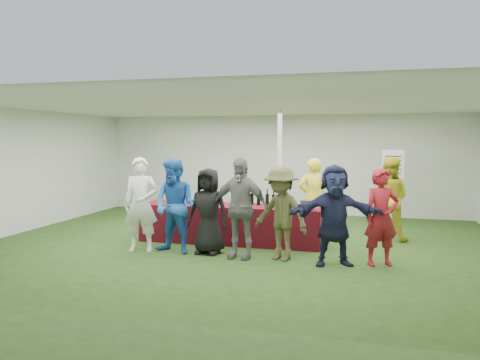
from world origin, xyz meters
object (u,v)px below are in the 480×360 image
(dump_bucket, at_px, (307,205))
(customer_5, at_px, (334,215))
(wine_list_sign, at_px, (393,171))
(staff_back, at_px, (389,199))
(customer_0, at_px, (141,204))
(customer_4, at_px, (281,214))
(customer_3, at_px, (240,208))
(customer_1, at_px, (175,206))
(staff_pourer, at_px, (313,198))
(serving_table, at_px, (230,224))
(customer_2, at_px, (208,211))
(customer_6, at_px, (381,217))

(dump_bucket, height_order, customer_5, customer_5)
(wine_list_sign, bearing_deg, staff_back, -95.72)
(customer_0, relative_size, customer_4, 1.09)
(customer_3, distance_m, customer_5, 1.61)
(dump_bucket, bearing_deg, customer_5, -60.00)
(customer_5, bearing_deg, customer_0, 162.31)
(wine_list_sign, relative_size, customer_1, 1.05)
(customer_0, distance_m, customer_4, 2.59)
(staff_pourer, xyz_separation_m, customer_3, (-1.04, -1.96, 0.04))
(customer_0, distance_m, customer_3, 1.87)
(dump_bucket, xyz_separation_m, staff_pourer, (-0.01, 1.07, -0.01))
(staff_back, bearing_deg, customer_4, 58.69)
(staff_pourer, bearing_deg, serving_table, 10.52)
(staff_pourer, height_order, customer_3, customer_3)
(customer_4, bearing_deg, wine_list_sign, 85.80)
(customer_4, bearing_deg, dump_bucket, 92.39)
(customer_1, xyz_separation_m, customer_4, (1.92, 0.01, -0.06))
(serving_table, relative_size, dump_bucket, 13.52)
(serving_table, xyz_separation_m, customer_5, (2.10, -1.18, 0.45))
(wine_list_sign, distance_m, customer_3, 4.66)
(customer_2, bearing_deg, customer_5, -0.31)
(customer_3, relative_size, customer_4, 1.10)
(customer_0, relative_size, customer_3, 0.99)
(customer_4, bearing_deg, customer_0, -155.73)
(wine_list_sign, relative_size, customer_4, 1.14)
(serving_table, distance_m, customer_0, 1.83)
(customer_3, bearing_deg, staff_pourer, 67.40)
(customer_6, bearing_deg, wine_list_sign, 61.25)
(wine_list_sign, distance_m, customer_4, 4.27)
(customer_0, height_order, customer_6, customer_0)
(dump_bucket, relative_size, wine_list_sign, 0.15)
(staff_pourer, relative_size, customer_0, 0.96)
(customer_0, bearing_deg, wine_list_sign, 26.25)
(customer_1, distance_m, customer_2, 0.60)
(staff_pourer, distance_m, customer_2, 2.47)
(wine_list_sign, bearing_deg, customer_1, -136.34)
(wine_list_sign, xyz_separation_m, customer_1, (-3.92, -3.74, -0.46))
(customer_3, height_order, customer_6, customer_3)
(staff_pourer, distance_m, customer_5, 2.11)
(serving_table, relative_size, customer_5, 2.19)
(dump_bucket, height_order, customer_0, customer_0)
(customer_0, distance_m, customer_2, 1.26)
(serving_table, height_order, customer_6, customer_6)
(dump_bucket, xyz_separation_m, customer_2, (-1.67, -0.75, -0.07))
(wine_list_sign, xyz_separation_m, customer_5, (-1.10, -3.83, -0.49))
(customer_2, bearing_deg, customer_3, -7.95)
(customer_2, xyz_separation_m, customer_3, (0.62, -0.14, 0.10))
(staff_pourer, distance_m, customer_3, 2.22)
(customer_2, relative_size, customer_5, 0.93)
(serving_table, relative_size, customer_6, 2.27)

